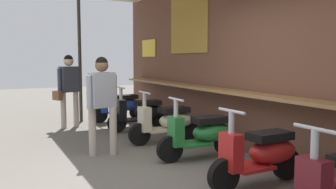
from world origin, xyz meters
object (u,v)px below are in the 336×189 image
shopper_browsing (102,96)px  scooter_green (204,134)px  scooter_cream (168,122)px  scooter_red (262,154)px  scooter_black (143,113)px  scooter_blue (122,106)px  shopper_with_handbag (69,84)px

shopper_browsing → scooter_green: bearing=-138.4°
scooter_cream → scooter_green: bearing=89.7°
scooter_cream → scooter_red: size_ratio=1.00×
scooter_black → scooter_green: 2.47m
scooter_red → scooter_cream: bearing=-91.7°
scooter_blue → scooter_green: same height
scooter_black → shopper_with_handbag: 1.81m
scooter_green → shopper_browsing: bearing=-30.9°
scooter_black → scooter_cream: bearing=92.1°
scooter_blue → scooter_red: bearing=88.3°
scooter_cream → shopper_with_handbag: size_ratio=0.86×
scooter_blue → scooter_cream: (2.59, 0.00, 0.00)m
scooter_green → shopper_with_handbag: shopper_with_handbag is taller
scooter_green → shopper_with_handbag: (-3.52, -1.35, 0.60)m
scooter_blue → shopper_browsing: size_ratio=0.89×
scooter_green → scooter_cream: bearing=-88.0°
shopper_with_handbag → scooter_cream: bearing=9.5°
shopper_with_handbag → scooter_blue: bearing=81.5°
scooter_green → scooter_black: bearing=-88.0°
shopper_browsing → scooter_black: bearing=-55.8°
scooter_black → scooter_green: size_ratio=1.00×
scooter_blue → scooter_cream: bearing=88.3°
scooter_blue → shopper_with_handbag: size_ratio=0.86×
scooter_green → shopper_browsing: shopper_browsing is taller
scooter_cream → shopper_browsing: bearing=14.0°
shopper_browsing → scooter_cream: bearing=-91.2°
scooter_red → shopper_with_handbag: bearing=-76.2°
scooter_black → scooter_green: same height
scooter_red → shopper_browsing: size_ratio=0.89×
scooter_red → scooter_black: bearing=-91.7°
scooter_cream → scooter_blue: bearing=-90.3°
scooter_red → shopper_browsing: bearing=-60.3°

